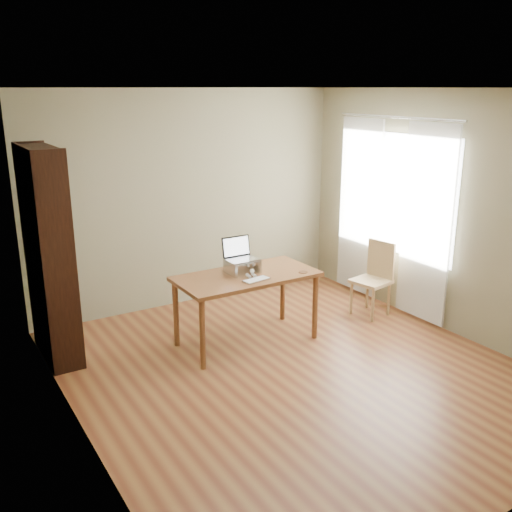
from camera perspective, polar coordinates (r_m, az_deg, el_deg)
The scene contains 10 objects.
room at distance 5.12m, azimuth 4.48°, elevation 1.75°, with size 4.04×4.54×2.64m.
bookshelf at distance 5.84m, azimuth -19.95°, elevation 0.09°, with size 0.30×0.90×2.10m.
curtains at distance 6.94m, azimuth 13.31°, elevation 4.16°, with size 0.03×1.90×2.25m.
desk at distance 5.90m, azimuth -0.96°, elevation -2.72°, with size 1.46×0.74×0.75m.
laptop_stand at distance 5.91m, azimuth -1.36°, elevation -0.90°, with size 0.32×0.25×0.13m.
laptop at distance 5.93m, azimuth -1.65°, elevation 0.23°, with size 0.32×0.27×0.23m.
keyboard at distance 5.69m, azimuth 0.04°, elevation -2.40°, with size 0.30×0.16×0.02m.
coaster at distance 5.96m, azimuth 4.74°, elevation -1.62°, with size 0.09×0.09×0.01m, color brown.
cat at distance 5.96m, azimuth -1.25°, elevation -0.95°, with size 0.24×0.48×0.15m.
chair at distance 6.86m, azimuth 11.86°, elevation -1.98°, with size 0.45×0.45×0.87m.
Camera 1 is at (-2.91, -3.98, 2.60)m, focal length 40.00 mm.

